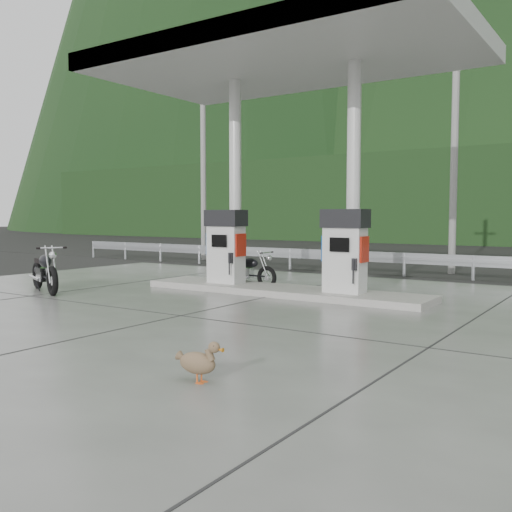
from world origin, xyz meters
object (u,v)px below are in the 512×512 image
Objects in this scene: gas_pump_left at (226,247)px; duck at (198,364)px; motorcycle_left at (45,272)px; gas_pump_right at (345,251)px; motorcycle_right at (247,271)px.

duck is at bearing -55.37° from gas_pump_left.
motorcycle_left is 8.56m from duck.
gas_pump_right reaches higher than duck.
gas_pump_right is at bearing -11.27° from motorcycle_right.
motorcycle_left is at bearing -156.10° from gas_pump_right.
motorcycle_left is at bearing -138.65° from gas_pump_left.
gas_pump_right reaches higher than motorcycle_left.
gas_pump_right is at bearing 46.95° from motorcycle_left.
motorcycle_right is 3.00× the size of duck.
motorcycle_right is (3.40, 3.53, -0.09)m from motorcycle_left.
gas_pump_left reaches higher than duck.
gas_pump_left reaches higher than motorcycle_left.
gas_pump_left and gas_pump_right have the same top height.
gas_pump_right is 1.07× the size of motorcycle_right.
gas_pump_left is 0.95m from motorcycle_right.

